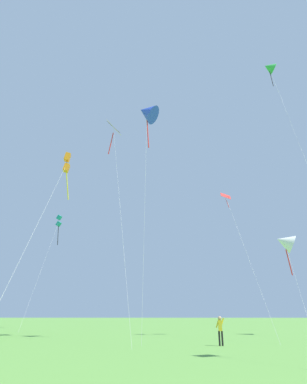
% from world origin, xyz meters
% --- Properties ---
extents(kite_yellow_diamond, '(3.78, 10.70, 19.76)m').
position_xyz_m(kite_yellow_diamond, '(-5.63, 24.57, 17.98)').
color(kite_yellow_diamond, yellow).
rests_on(kite_yellow_diamond, ground_plane).
extents(kite_teal_box, '(0.85, 11.54, 15.60)m').
position_xyz_m(kite_teal_box, '(-16.25, 44.06, 14.55)').
color(kite_teal_box, teal).
rests_on(kite_teal_box, ground_plane).
extents(kite_orange_box, '(0.60, 8.40, 12.05)m').
position_xyz_m(kite_orange_box, '(-7.34, 16.38, 11.22)').
color(kite_orange_box, orange).
rests_on(kite_orange_box, ground_plane).
extents(kite_blue_delta, '(2.61, 6.92, 20.76)m').
position_xyz_m(kite_blue_delta, '(-2.33, 23.28, 19.57)').
color(kite_blue_delta, blue).
rests_on(kite_blue_delta, ground_plane).
extents(kite_red_high, '(1.37, 9.85, 13.25)m').
position_xyz_m(kite_red_high, '(5.39, 27.30, 11.86)').
color(kite_red_high, red).
rests_on(kite_red_high, ground_plane).
extents(kite_green_small, '(1.47, 10.26, 26.51)m').
position_xyz_m(kite_green_small, '(10.19, 24.92, 25.72)').
color(kite_green_small, green).
rests_on(kite_green_small, ground_plane).
extents(kite_white_distant, '(2.52, 8.07, 9.55)m').
position_xyz_m(kite_white_distant, '(10.92, 28.98, 8.40)').
color(kite_white_distant, white).
rests_on(kite_white_distant, ground_plane).
extents(person_child_small, '(0.53, 0.22, 1.65)m').
position_xyz_m(person_child_small, '(2.45, 17.69, 0.99)').
color(person_child_small, black).
rests_on(person_child_small, ground_plane).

